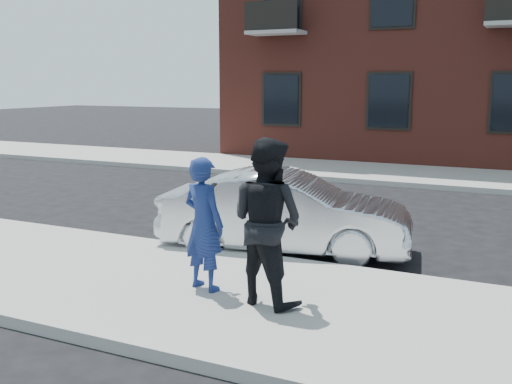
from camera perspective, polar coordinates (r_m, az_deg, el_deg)
The scene contains 8 objects.
ground at distance 7.30m, azimuth 17.31°, elevation -12.79°, with size 100.00×100.00×0.00m, color black.
near_sidewalk at distance 7.05m, azimuth 17.04°, elevation -12.99°, with size 50.00×3.50×0.15m, color #989590.
near_curb at distance 8.72m, azimuth 18.82°, elevation -8.49°, with size 50.00×0.10×0.15m, color #999691.
far_sidewalk at distance 18.16m, azimuth 22.45°, elevation 0.97°, with size 50.00×3.50×0.15m, color #989590.
far_curb at distance 16.39m, azimuth 22.10°, elevation 0.04°, with size 50.00×0.10×0.15m, color #999691.
silver_sedan at distance 9.96m, azimuth 2.81°, elevation -1.98°, with size 1.44×4.13×1.36m, color #B7BABF.
man_hoodie at distance 7.74m, azimuth -5.01°, elevation -3.04°, with size 0.72×0.58×1.74m.
man_peacoat at distance 7.23m, azimuth 1.06°, elevation -2.81°, with size 1.15×1.00×2.03m.
Camera 1 is at (0.82, -6.68, 2.83)m, focal length 42.00 mm.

